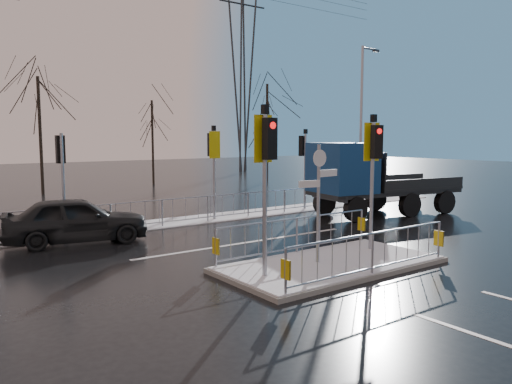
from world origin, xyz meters
TOP-DOWN VIEW (x-y plane):
  - ground at (0.00, 0.00)m, footprint 120.00×120.00m
  - snow_verge at (0.00, 8.60)m, footprint 30.00×2.00m
  - lane_markings at (0.00, -0.33)m, footprint 8.00×11.38m
  - traffic_island at (-0.01, 0.01)m, footprint 6.00×3.04m
  - far_kerb_fixtures at (0.29, 8.09)m, footprint 18.00×0.65m
  - car_far_lane at (-4.49, 7.00)m, footprint 4.73×2.68m
  - flatbed_truck at (6.99, 5.33)m, footprint 7.14×3.56m
  - tree_far_a at (-2.00, 22.00)m, footprint 3.75×3.75m
  - tree_far_b at (6.00, 24.00)m, footprint 3.25×3.25m
  - tree_far_c at (14.00, 21.00)m, footprint 4.00×4.00m
  - street_lamp_right at (10.57, 8.50)m, footprint 1.25×0.18m
  - pylon_wires at (16.88, 30.00)m, footprint 70.00×2.38m

SIDE VIEW (x-z plane):
  - ground at x=0.00m, z-range 0.00..0.00m
  - lane_markings at x=0.00m, z-range 0.00..0.01m
  - snow_verge at x=0.00m, z-range 0.00..0.04m
  - traffic_island at x=-0.01m, z-range -1.68..2.47m
  - car_far_lane at x=-4.49m, z-range 0.00..1.52m
  - far_kerb_fixtures at x=0.29m, z-range -0.90..2.93m
  - flatbed_truck at x=6.99m, z-range 0.10..3.27m
  - tree_far_b at x=6.00m, z-range 1.11..7.25m
  - street_lamp_right at x=10.57m, z-range 0.39..8.39m
  - tree_far_a at x=-2.00m, z-range 1.28..8.36m
  - tree_far_c at x=14.00m, z-range 1.37..8.92m
  - pylon_wires at x=16.88m, z-range 1.05..21.02m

